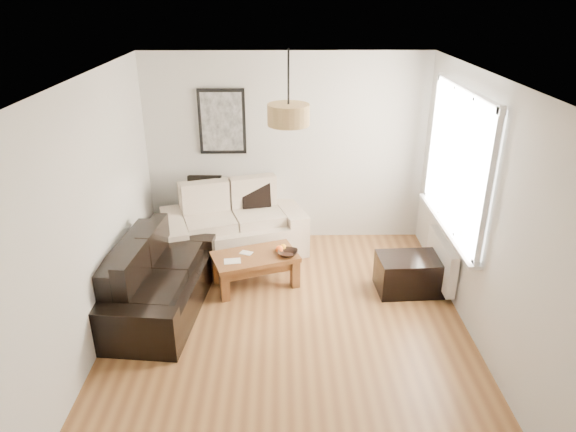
{
  "coord_description": "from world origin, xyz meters",
  "views": [
    {
      "loc": [
        -0.07,
        -4.49,
        3.33
      ],
      "look_at": [
        0.0,
        0.6,
        1.05
      ],
      "focal_mm": 32.0,
      "sensor_mm": 36.0,
      "label": 1
    }
  ],
  "objects_px": {
    "loveseat_cream": "(233,221)",
    "coffee_table": "(255,270)",
    "sofa_leather": "(159,278)",
    "ottoman": "(410,274)"
  },
  "relations": [
    {
      "from": "loveseat_cream",
      "to": "coffee_table",
      "type": "xyz_separation_m",
      "value": [
        0.33,
        -0.88,
        -0.25
      ]
    },
    {
      "from": "loveseat_cream",
      "to": "coffee_table",
      "type": "bearing_deg",
      "value": -86.64
    },
    {
      "from": "loveseat_cream",
      "to": "sofa_leather",
      "type": "distance_m",
      "value": 1.54
    },
    {
      "from": "sofa_leather",
      "to": "coffee_table",
      "type": "height_order",
      "value": "sofa_leather"
    },
    {
      "from": "coffee_table",
      "to": "sofa_leather",
      "type": "bearing_deg",
      "value": -155.01
    },
    {
      "from": "loveseat_cream",
      "to": "sofa_leather",
      "type": "relative_size",
      "value": 1.02
    },
    {
      "from": "loveseat_cream",
      "to": "sofa_leather",
      "type": "bearing_deg",
      "value": -134.84
    },
    {
      "from": "coffee_table",
      "to": "ottoman",
      "type": "distance_m",
      "value": 1.85
    },
    {
      "from": "coffee_table",
      "to": "ottoman",
      "type": "height_order",
      "value": "ottoman"
    },
    {
      "from": "sofa_leather",
      "to": "coffee_table",
      "type": "distance_m",
      "value": 1.16
    }
  ]
}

